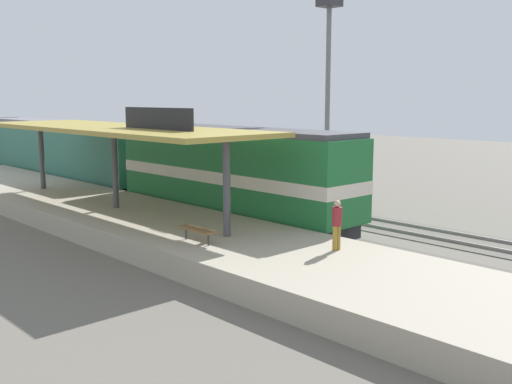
{
  "coord_description": "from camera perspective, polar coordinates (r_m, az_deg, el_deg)",
  "views": [
    {
      "loc": [
        -18.63,
        -24.45,
        6.0
      ],
      "look_at": [
        -1.38,
        -6.16,
        2.0
      ],
      "focal_mm": 41.65,
      "sensor_mm": 36.0,
      "label": 1
    }
  ],
  "objects": [
    {
      "name": "person_waiting",
      "position": [
        20.15,
        7.77,
        -2.91
      ],
      "size": [
        0.34,
        0.34,
        1.71
      ],
      "color": "olive",
      "rests_on": "platform"
    },
    {
      "name": "ground_plane",
      "position": [
        32.55,
        -3.12,
        -1.6
      ],
      "size": [
        120.0,
        120.0,
        0.0
      ],
      "primitive_type": "plane",
      "color": "#666056"
    },
    {
      "name": "platform_bench",
      "position": [
        21.26,
        -5.69,
        -3.66
      ],
      "size": [
        0.44,
        1.7,
        0.5
      ],
      "color": "#333338",
      "rests_on": "platform"
    },
    {
      "name": "track_near",
      "position": [
        31.31,
        -5.91,
        -2.0
      ],
      "size": [
        3.2,
        110.0,
        0.16
      ],
      "color": "#565249",
      "rests_on": "ground"
    },
    {
      "name": "light_mast",
      "position": [
        34.52,
        6.97,
        12.96
      ],
      "size": [
        1.1,
        1.1,
        11.7
      ],
      "color": "slate",
      "rests_on": "ground"
    },
    {
      "name": "platform",
      "position": [
        28.73,
        -13.23,
        -2.34
      ],
      "size": [
        6.0,
        44.0,
        0.9
      ],
      "primitive_type": "cube",
      "color": "#A89E89",
      "rests_on": "ground"
    },
    {
      "name": "locomotive",
      "position": [
        28.66,
        -2.38,
        1.84
      ],
      "size": [
        2.93,
        14.43,
        4.44
      ],
      "color": "#28282D",
      "rests_on": "track_near"
    },
    {
      "name": "track_far",
      "position": [
        34.25,
        0.21,
        -0.99
      ],
      "size": [
        3.2,
        110.0,
        0.16
      ],
      "color": "#565249",
      "rests_on": "ground"
    },
    {
      "name": "passenger_carriage_front",
      "position": [
        43.82,
        -18.04,
        3.77
      ],
      "size": [
        2.9,
        20.0,
        4.24
      ],
      "color": "#28282D",
      "rests_on": "track_near"
    },
    {
      "name": "freight_car",
      "position": [
        36.81,
        -3.9,
        2.74
      ],
      "size": [
        2.8,
        12.0,
        3.54
      ],
      "color": "#28282D",
      "rests_on": "track_far"
    },
    {
      "name": "station_canopy",
      "position": [
        28.15,
        -13.44,
        5.81
      ],
      "size": [
        5.2,
        18.0,
        4.7
      ],
      "color": "#47474C",
      "rests_on": "platform"
    }
  ]
}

